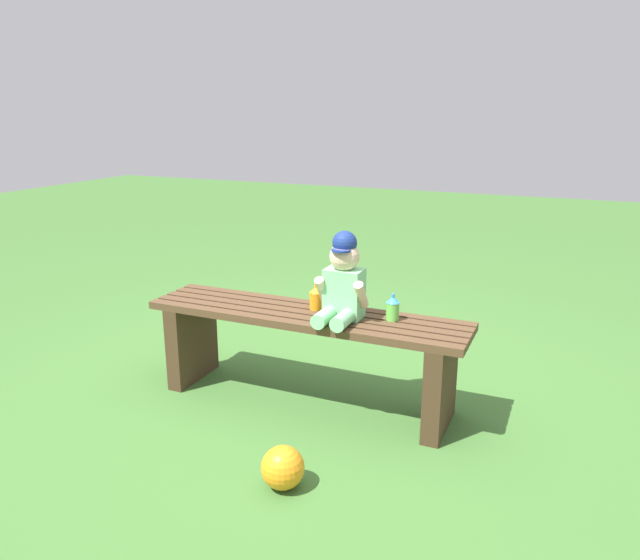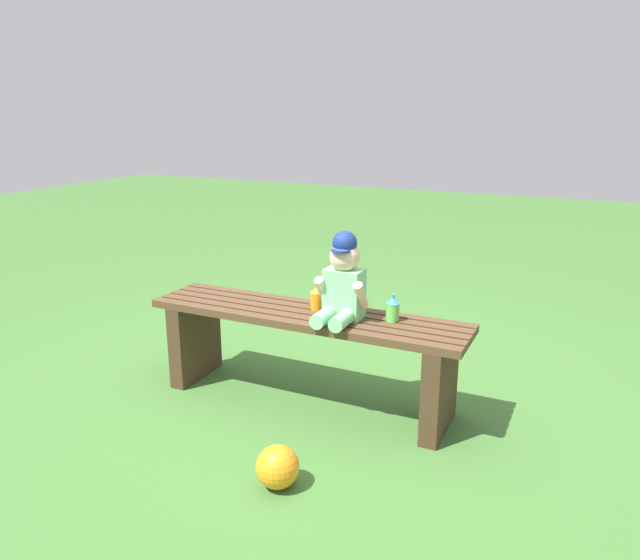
# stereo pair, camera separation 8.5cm
# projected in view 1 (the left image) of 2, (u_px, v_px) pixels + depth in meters

# --- Properties ---
(ground_plane) EXTENTS (16.00, 16.00, 0.00)m
(ground_plane) POSITION_uv_depth(u_px,v_px,m) (306.00, 401.00, 2.99)
(ground_plane) COLOR #3D6B2D
(park_bench) EXTENTS (1.56, 0.35, 0.46)m
(park_bench) POSITION_uv_depth(u_px,v_px,m) (305.00, 342.00, 2.90)
(park_bench) COLOR #513823
(park_bench) RESTS_ON ground_plane
(child_figure) EXTENTS (0.23, 0.27, 0.40)m
(child_figure) POSITION_uv_depth(u_px,v_px,m) (343.00, 281.00, 2.72)
(child_figure) COLOR #7FCC8C
(child_figure) RESTS_ON park_bench
(sippy_cup_left) EXTENTS (0.06, 0.06, 0.12)m
(sippy_cup_left) POSITION_uv_depth(u_px,v_px,m) (316.00, 297.00, 2.88)
(sippy_cup_left) COLOR orange
(sippy_cup_left) RESTS_ON park_bench
(sippy_cup_right) EXTENTS (0.06, 0.06, 0.12)m
(sippy_cup_right) POSITION_uv_depth(u_px,v_px,m) (393.00, 308.00, 2.73)
(sippy_cup_right) COLOR #66CC4C
(sippy_cup_right) RESTS_ON park_bench
(toy_ball) EXTENTS (0.17, 0.17, 0.17)m
(toy_ball) POSITION_uv_depth(u_px,v_px,m) (283.00, 468.00, 2.28)
(toy_ball) COLOR orange
(toy_ball) RESTS_ON ground_plane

